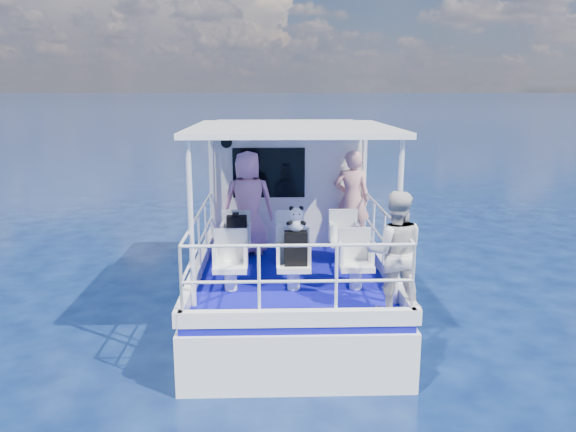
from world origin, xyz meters
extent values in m
plane|color=#071338|center=(0.00, 0.00, 0.00)|extent=(2000.00, 2000.00, 0.00)
cube|color=white|center=(0.00, 1.00, 0.00)|extent=(3.00, 7.00, 1.60)
cube|color=#0C0986|center=(0.00, 1.00, 0.85)|extent=(2.90, 6.90, 0.10)
cube|color=white|center=(0.00, 2.30, 2.00)|extent=(2.85, 2.00, 2.20)
cube|color=white|center=(0.00, -0.20, 3.14)|extent=(3.00, 3.20, 0.08)
cylinder|color=white|center=(-1.35, -1.70, 2.00)|extent=(0.07, 0.07, 2.20)
cylinder|color=white|center=(1.35, -1.70, 2.00)|extent=(0.07, 0.07, 2.20)
cylinder|color=white|center=(-1.35, 1.20, 2.00)|extent=(0.07, 0.07, 2.20)
cylinder|color=white|center=(1.35, 1.20, 2.00)|extent=(0.07, 0.07, 2.20)
cube|color=white|center=(-0.90, 0.20, 1.09)|extent=(0.48, 0.46, 0.38)
cube|color=white|center=(0.00, 0.20, 1.09)|extent=(0.48, 0.46, 0.38)
cube|color=white|center=(0.90, 0.20, 1.09)|extent=(0.48, 0.46, 0.38)
cube|color=white|center=(-0.90, -1.10, 1.09)|extent=(0.48, 0.46, 0.38)
cube|color=white|center=(0.00, -1.10, 1.09)|extent=(0.48, 0.46, 0.38)
cube|color=white|center=(0.90, -1.10, 1.09)|extent=(0.48, 0.46, 0.38)
imported|color=pink|center=(-0.71, 0.74, 1.80)|extent=(0.71, 0.54, 1.81)
imported|color=pink|center=(1.13, 1.08, 1.79)|extent=(0.70, 0.51, 1.78)
imported|color=silver|center=(1.25, -1.96, 1.69)|extent=(0.83, 0.67, 1.58)
cube|color=black|center=(-0.88, 0.15, 1.49)|extent=(0.32, 0.18, 0.43)
cube|color=black|center=(0.03, -1.16, 1.52)|extent=(0.32, 0.18, 0.49)
cube|color=black|center=(-0.89, 0.15, 1.74)|extent=(0.10, 0.06, 0.06)
camera|label=1|loc=(-0.32, -8.76, 3.69)|focal=35.00mm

